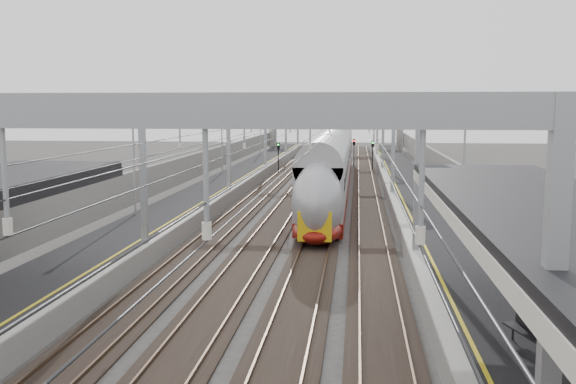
% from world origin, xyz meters
% --- Properties ---
extents(platform_left, '(4.00, 120.00, 1.00)m').
position_xyz_m(platform_left, '(-8.00, 45.00, 0.50)').
color(platform_left, black).
rests_on(platform_left, ground).
extents(platform_right, '(4.00, 120.00, 1.00)m').
position_xyz_m(platform_right, '(8.00, 45.00, 0.50)').
color(platform_right, black).
rests_on(platform_right, ground).
extents(tracks, '(11.40, 140.00, 0.20)m').
position_xyz_m(tracks, '(0.00, 45.00, 0.05)').
color(tracks, black).
rests_on(tracks, ground).
extents(overhead_line, '(13.00, 140.00, 6.60)m').
position_xyz_m(overhead_line, '(0.00, 51.62, 6.14)').
color(overhead_line, gray).
rests_on(overhead_line, platform_left).
extents(overbridge, '(22.00, 2.20, 6.90)m').
position_xyz_m(overbridge, '(0.00, 100.00, 5.31)').
color(overbridge, slate).
rests_on(overbridge, ground).
extents(wall_left, '(0.30, 120.00, 3.20)m').
position_xyz_m(wall_left, '(-11.20, 45.00, 1.60)').
color(wall_left, slate).
rests_on(wall_left, ground).
extents(wall_right, '(0.30, 120.00, 3.20)m').
position_xyz_m(wall_right, '(11.20, 45.00, 1.60)').
color(wall_right, slate).
rests_on(wall_right, ground).
extents(train, '(2.79, 50.90, 4.41)m').
position_xyz_m(train, '(1.50, 49.07, 2.16)').
color(train, maroon).
rests_on(train, ground).
extents(bench, '(0.99, 1.79, 0.90)m').
position_xyz_m(bench, '(8.30, 10.24, 1.54)').
color(bench, black).
rests_on(bench, platform_right).
extents(signal_green, '(0.32, 0.32, 3.48)m').
position_xyz_m(signal_green, '(-5.20, 64.49, 2.42)').
color(signal_green, black).
rests_on(signal_green, ground).
extents(signal_red_near, '(0.32, 0.32, 3.48)m').
position_xyz_m(signal_red_near, '(3.20, 73.28, 2.42)').
color(signal_red_near, black).
rests_on(signal_red_near, ground).
extents(signal_red_far, '(0.32, 0.32, 3.48)m').
position_xyz_m(signal_red_far, '(5.40, 69.17, 2.42)').
color(signal_red_far, black).
rests_on(signal_red_far, ground).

